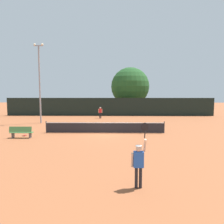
% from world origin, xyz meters
% --- Properties ---
extents(ground_plane, '(120.00, 120.00, 0.00)m').
position_xyz_m(ground_plane, '(0.00, 0.00, 0.00)').
color(ground_plane, '#9E5633').
extents(tennis_net, '(10.77, 0.08, 1.07)m').
position_xyz_m(tennis_net, '(0.00, 0.00, 0.51)').
color(tennis_net, '#232328').
rests_on(tennis_net, ground).
extents(perimeter_fence, '(33.02, 0.12, 2.85)m').
position_xyz_m(perimeter_fence, '(0.00, 14.28, 1.42)').
color(perimeter_fence, black).
rests_on(perimeter_fence, ground).
extents(player_serving, '(0.68, 0.39, 2.49)m').
position_xyz_m(player_serving, '(1.86, -10.78, 1.09)').
color(player_serving, blue).
rests_on(player_serving, ground).
extents(player_receiving, '(0.57, 0.24, 1.60)m').
position_xyz_m(player_receiving, '(-1.22, 10.75, 0.98)').
color(player_receiving, red).
rests_on(player_receiving, ground).
extents(tennis_ball, '(0.07, 0.07, 0.07)m').
position_xyz_m(tennis_ball, '(-0.04, 1.74, 0.03)').
color(tennis_ball, '#CCE033').
rests_on(tennis_ball, ground).
extents(spare_racket, '(0.28, 0.52, 0.04)m').
position_xyz_m(spare_racket, '(-6.76, -1.25, 0.02)').
color(spare_racket, black).
rests_on(spare_racket, ground).
extents(courtside_bench, '(1.80, 0.44, 0.95)m').
position_xyz_m(courtside_bench, '(-6.60, -2.24, 0.48)').
color(courtside_bench, '#478C4C').
rests_on(courtside_bench, ground).
extents(light_pole, '(1.18, 0.28, 9.39)m').
position_xyz_m(light_pole, '(-8.04, 6.00, 5.27)').
color(light_pole, gray).
rests_on(light_pole, ground).
extents(large_tree, '(6.89, 6.89, 8.23)m').
position_xyz_m(large_tree, '(3.59, 19.17, 4.78)').
color(large_tree, brown).
rests_on(large_tree, ground).
extents(parked_car_near, '(2.36, 4.39, 1.69)m').
position_xyz_m(parked_car_near, '(1.48, 22.99, 0.78)').
color(parked_car_near, black).
rests_on(parked_car_near, ground).
extents(parked_car_mid, '(1.93, 4.21, 1.69)m').
position_xyz_m(parked_car_mid, '(6.91, 20.45, 0.78)').
color(parked_car_mid, red).
rests_on(parked_car_mid, ground).
extents(parked_car_far, '(2.09, 4.28, 1.69)m').
position_xyz_m(parked_car_far, '(10.47, 21.32, 0.78)').
color(parked_car_far, '#B7B7BC').
rests_on(parked_car_far, ground).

